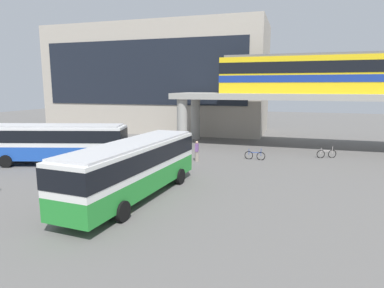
# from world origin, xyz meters

# --- Properties ---
(ground_plane) EXTENTS (120.00, 120.00, 0.00)m
(ground_plane) POSITION_xyz_m (0.00, 10.00, 0.00)
(ground_plane) COLOR #605E5B
(station_building) EXTENTS (30.68, 10.65, 14.57)m
(station_building) POSITION_xyz_m (-9.80, 28.69, 7.29)
(station_building) COLOR #B2A899
(station_building) RESTS_ON ground_plane
(elevated_platform) EXTENTS (30.40, 6.54, 5.55)m
(elevated_platform) POSITION_xyz_m (12.05, 19.22, 4.79)
(elevated_platform) COLOR #9E9B93
(elevated_platform) RESTS_ON ground_plane
(train) EXTENTS (22.79, 2.96, 3.84)m
(train) POSITION_xyz_m (13.08, 19.22, 7.52)
(train) COLOR yellow
(train) RESTS_ON elevated_platform
(bus_main) EXTENTS (3.48, 11.22, 3.22)m
(bus_main) POSITION_xyz_m (0.90, -0.07, 1.99)
(bus_main) COLOR #268C33
(bus_main) RESTS_ON ground_plane
(bus_secondary) EXTENTS (11.32, 5.44, 3.22)m
(bus_secondary) POSITION_xyz_m (-8.92, 5.69, 1.99)
(bus_secondary) COLOR #1E4CB2
(bus_secondary) RESTS_ON ground_plane
(bicycle_silver) EXTENTS (1.69, 0.71, 1.04)m
(bicycle_silver) POSITION_xyz_m (12.22, 14.72, 0.36)
(bicycle_silver) COLOR black
(bicycle_silver) RESTS_ON ground_plane
(bicycle_blue) EXTENTS (1.79, 0.19, 1.04)m
(bicycle_blue) POSITION_xyz_m (6.23, 12.14, 0.36)
(bicycle_blue) COLOR black
(bicycle_blue) RESTS_ON ground_plane
(pedestrian_by_bike_rack) EXTENTS (0.32, 0.43, 1.73)m
(pedestrian_by_bike_rack) POSITION_xyz_m (1.61, 10.06, 0.81)
(pedestrian_by_bike_rack) COLOR gray
(pedestrian_by_bike_rack) RESTS_ON ground_plane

